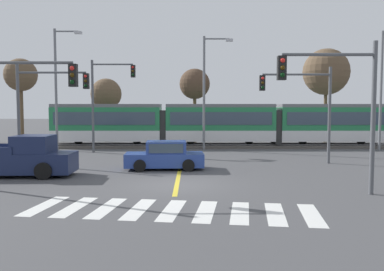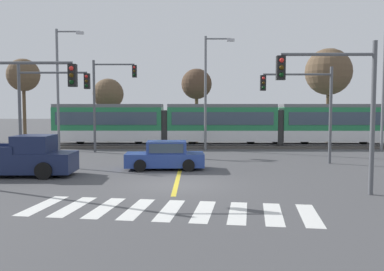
{
  "view_description": "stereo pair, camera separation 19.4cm",
  "coord_description": "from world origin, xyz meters",
  "px_view_note": "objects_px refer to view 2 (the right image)",
  "views": [
    {
      "loc": [
        0.65,
        -17.35,
        3.34
      ],
      "look_at": [
        0.61,
        7.61,
        1.6
      ],
      "focal_mm": 38.0,
      "sensor_mm": 36.0,
      "label": 1
    },
    {
      "loc": [
        0.85,
        -17.35,
        3.34
      ],
      "look_at": [
        0.61,
        7.61,
        1.6
      ],
      "focal_mm": 38.0,
      "sensor_mm": 36.0,
      "label": 2
    }
  ],
  "objects_px": {
    "bare_tree_west": "(108,94)",
    "bare_tree_far_east": "(329,72)",
    "light_rail_tram": "(222,123)",
    "traffic_light_mid_left": "(44,98)",
    "traffic_light_near_left": "(18,98)",
    "street_lamp_centre": "(208,86)",
    "traffic_light_mid_right": "(306,99)",
    "traffic_light_far_left": "(108,92)",
    "bare_tree_far_west": "(23,76)",
    "traffic_light_near_right": "(339,94)",
    "street_lamp_west": "(60,82)",
    "sedan_crossing": "(165,156)",
    "pickup_truck": "(21,159)",
    "bare_tree_east": "(197,85)"
  },
  "relations": [
    {
      "from": "street_lamp_west",
      "to": "bare_tree_west",
      "type": "height_order",
      "value": "street_lamp_west"
    },
    {
      "from": "light_rail_tram",
      "to": "bare_tree_west",
      "type": "distance_m",
      "value": 11.95
    },
    {
      "from": "traffic_light_mid_right",
      "to": "bare_tree_far_west",
      "type": "distance_m",
      "value": 27.71
    },
    {
      "from": "street_lamp_west",
      "to": "pickup_truck",
      "type": "bearing_deg",
      "value": -80.54
    },
    {
      "from": "light_rail_tram",
      "to": "street_lamp_west",
      "type": "relative_size",
      "value": 3.0
    },
    {
      "from": "traffic_light_near_left",
      "to": "traffic_light_mid_left",
      "type": "bearing_deg",
      "value": 103.31
    },
    {
      "from": "traffic_light_far_left",
      "to": "street_lamp_west",
      "type": "relative_size",
      "value": 0.73
    },
    {
      "from": "traffic_light_mid_left",
      "to": "bare_tree_far_west",
      "type": "bearing_deg",
      "value": 116.61
    },
    {
      "from": "street_lamp_west",
      "to": "sedan_crossing",
      "type": "bearing_deg",
      "value": -47.63
    },
    {
      "from": "traffic_light_mid_right",
      "to": "bare_tree_west",
      "type": "distance_m",
      "value": 21.24
    },
    {
      "from": "light_rail_tram",
      "to": "traffic_light_far_left",
      "type": "bearing_deg",
      "value": -153.79
    },
    {
      "from": "bare_tree_west",
      "to": "bare_tree_far_east",
      "type": "bearing_deg",
      "value": -1.21
    },
    {
      "from": "traffic_light_far_left",
      "to": "street_lamp_west",
      "type": "distance_m",
      "value": 4.31
    },
    {
      "from": "traffic_light_far_left",
      "to": "bare_tree_west",
      "type": "bearing_deg",
      "value": 101.86
    },
    {
      "from": "street_lamp_west",
      "to": "street_lamp_centre",
      "type": "height_order",
      "value": "street_lamp_west"
    },
    {
      "from": "traffic_light_near_left",
      "to": "street_lamp_centre",
      "type": "relative_size",
      "value": 0.64
    },
    {
      "from": "bare_tree_east",
      "to": "street_lamp_west",
      "type": "bearing_deg",
      "value": -146.94
    },
    {
      "from": "pickup_truck",
      "to": "bare_tree_far_east",
      "type": "distance_m",
      "value": 29.06
    },
    {
      "from": "traffic_light_near_right",
      "to": "bare_tree_far_west",
      "type": "distance_m",
      "value": 32.51
    },
    {
      "from": "traffic_light_mid_left",
      "to": "sedan_crossing",
      "type": "bearing_deg",
      "value": -15.56
    },
    {
      "from": "sedan_crossing",
      "to": "bare_tree_far_east",
      "type": "distance_m",
      "value": 22.89
    },
    {
      "from": "light_rail_tram",
      "to": "street_lamp_west",
      "type": "xyz_separation_m",
      "value": [
        -12.67,
        -2.81,
        3.21
      ]
    },
    {
      "from": "traffic_light_mid_left",
      "to": "traffic_light_near_right",
      "type": "bearing_deg",
      "value": -30.37
    },
    {
      "from": "light_rail_tram",
      "to": "traffic_light_mid_left",
      "type": "xyz_separation_m",
      "value": [
        -11.06,
        -10.5,
        1.84
      ]
    },
    {
      "from": "traffic_light_far_left",
      "to": "light_rail_tram",
      "type": "bearing_deg",
      "value": 26.21
    },
    {
      "from": "light_rail_tram",
      "to": "traffic_light_mid_left",
      "type": "bearing_deg",
      "value": -136.48
    },
    {
      "from": "bare_tree_far_west",
      "to": "street_lamp_west",
      "type": "bearing_deg",
      "value": -51.67
    },
    {
      "from": "traffic_light_near_left",
      "to": "bare_tree_far_east",
      "type": "xyz_separation_m",
      "value": [
        19.62,
        22.48,
        2.97
      ]
    },
    {
      "from": "traffic_light_near_left",
      "to": "bare_tree_far_west",
      "type": "height_order",
      "value": "bare_tree_far_west"
    },
    {
      "from": "traffic_light_near_left",
      "to": "traffic_light_far_left",
      "type": "relative_size",
      "value": 0.83
    },
    {
      "from": "pickup_truck",
      "to": "street_lamp_centre",
      "type": "relative_size",
      "value": 0.62
    },
    {
      "from": "light_rail_tram",
      "to": "traffic_light_near_right",
      "type": "relative_size",
      "value": 4.81
    },
    {
      "from": "street_lamp_west",
      "to": "bare_tree_east",
      "type": "height_order",
      "value": "street_lamp_west"
    },
    {
      "from": "traffic_light_mid_right",
      "to": "traffic_light_far_left",
      "type": "distance_m",
      "value": 14.29
    },
    {
      "from": "traffic_light_mid_left",
      "to": "street_lamp_west",
      "type": "xyz_separation_m",
      "value": [
        -1.61,
        7.68,
        1.36
      ]
    },
    {
      "from": "pickup_truck",
      "to": "bare_tree_west",
      "type": "height_order",
      "value": "bare_tree_west"
    },
    {
      "from": "traffic_light_far_left",
      "to": "traffic_light_mid_right",
      "type": "bearing_deg",
      "value": -24.64
    },
    {
      "from": "sedan_crossing",
      "to": "traffic_light_far_left",
      "type": "xyz_separation_m",
      "value": [
        -4.86,
        8.24,
        3.76
      ]
    },
    {
      "from": "light_rail_tram",
      "to": "traffic_light_near_right",
      "type": "distance_m",
      "value": 19.23
    },
    {
      "from": "light_rail_tram",
      "to": "bare_tree_west",
      "type": "relative_size",
      "value": 4.59
    },
    {
      "from": "traffic_light_mid_left",
      "to": "street_lamp_centre",
      "type": "xyz_separation_m",
      "value": [
        9.84,
        7.94,
        1.11
      ]
    },
    {
      "from": "pickup_truck",
      "to": "traffic_light_near_right",
      "type": "relative_size",
      "value": 0.93
    },
    {
      "from": "traffic_light_near_left",
      "to": "bare_tree_far_west",
      "type": "xyz_separation_m",
      "value": [
        -9.51,
        22.95,
        2.68
      ]
    },
    {
      "from": "traffic_light_mid_left",
      "to": "bare_tree_far_west",
      "type": "relative_size",
      "value": 0.74
    },
    {
      "from": "sedan_crossing",
      "to": "street_lamp_west",
      "type": "xyz_separation_m",
      "value": [
        -8.84,
        9.7,
        4.55
      ]
    },
    {
      "from": "sedan_crossing",
      "to": "bare_tree_east",
      "type": "xyz_separation_m",
      "value": [
        1.72,
        16.57,
        4.77
      ]
    },
    {
      "from": "traffic_light_near_left",
      "to": "street_lamp_centre",
      "type": "height_order",
      "value": "street_lamp_centre"
    },
    {
      "from": "sedan_crossing",
      "to": "traffic_light_near_right",
      "type": "bearing_deg",
      "value": -42.01
    },
    {
      "from": "traffic_light_near_left",
      "to": "traffic_light_mid_right",
      "type": "distance_m",
      "value": 15.65
    },
    {
      "from": "light_rail_tram",
      "to": "pickup_truck",
      "type": "distance_m",
      "value": 18.24
    }
  ]
}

